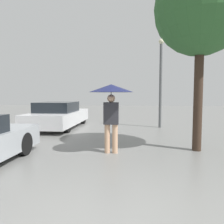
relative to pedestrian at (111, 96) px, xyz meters
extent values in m
cylinder|color=tan|center=(-0.11, 0.00, -1.13)|extent=(0.15, 0.15, 0.78)
cylinder|color=tan|center=(0.11, 0.00, -1.13)|extent=(0.15, 0.15, 0.78)
cube|color=#2D2D33|center=(0.00, 0.00, -0.45)|extent=(0.39, 0.23, 0.58)
sphere|color=tan|center=(0.00, 0.00, -0.05)|extent=(0.21, 0.21, 0.21)
cylinder|color=#515456|center=(0.00, 0.00, -0.20)|extent=(0.02, 0.02, 0.62)
cone|color=#191E4C|center=(0.00, 0.00, 0.22)|extent=(1.17, 1.17, 0.20)
cylinder|color=black|center=(-2.22, -0.44, -1.22)|extent=(0.18, 0.59, 0.59)
cube|color=silver|center=(-2.98, 4.38, -1.04)|extent=(1.87, 4.52, 0.58)
cube|color=black|center=(-2.98, 4.15, -0.52)|extent=(1.59, 2.04, 0.46)
cylinder|color=black|center=(-3.82, 5.78, -1.19)|extent=(0.18, 0.66, 0.66)
cylinder|color=black|center=(-2.14, 5.78, -1.19)|extent=(0.18, 0.66, 0.66)
cylinder|color=black|center=(-3.82, 2.98, -1.19)|extent=(0.18, 0.66, 0.66)
cylinder|color=black|center=(-2.14, 2.98, -1.19)|extent=(0.18, 0.66, 0.66)
cylinder|color=#38281E|center=(2.36, 0.49, 0.07)|extent=(0.24, 0.24, 3.17)
sphere|color=#2D5B2D|center=(2.36, 0.49, 2.34)|extent=(2.48, 2.48, 2.48)
cylinder|color=#515456|center=(1.85, 4.82, 0.46)|extent=(0.13, 0.13, 3.96)
sphere|color=beige|center=(1.85, 4.82, 2.52)|extent=(0.25, 0.25, 0.25)
camera|label=1|loc=(0.60, -5.74, 0.04)|focal=35.00mm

